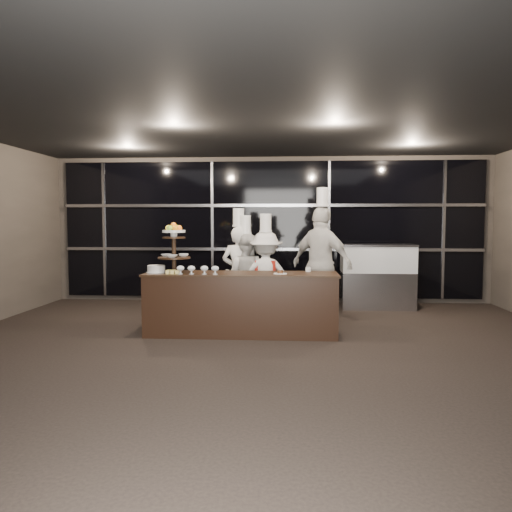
# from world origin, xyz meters

# --- Properties ---
(room) EXTENTS (10.00, 10.00, 10.00)m
(room) POSITION_xyz_m (0.00, 0.00, 1.50)
(room) COLOR black
(room) RESTS_ON ground
(window_wall) EXTENTS (8.60, 0.10, 2.80)m
(window_wall) POSITION_xyz_m (0.00, 4.94, 1.50)
(window_wall) COLOR black
(window_wall) RESTS_ON ground
(buffet_counter) EXTENTS (2.84, 0.74, 0.92)m
(buffet_counter) POSITION_xyz_m (-0.31, 1.92, 0.47)
(buffet_counter) COLOR black
(buffet_counter) RESTS_ON ground
(display_stand) EXTENTS (0.48, 0.48, 0.74)m
(display_stand) POSITION_xyz_m (-1.31, 1.92, 1.34)
(display_stand) COLOR black
(display_stand) RESTS_ON buffet_counter
(compotes) EXTENTS (0.61, 0.11, 0.12)m
(compotes) POSITION_xyz_m (-0.92, 1.70, 1.00)
(compotes) COLOR silver
(compotes) RESTS_ON buffet_counter
(layer_cake) EXTENTS (0.30, 0.30, 0.11)m
(layer_cake) POSITION_xyz_m (-1.57, 1.87, 0.97)
(layer_cake) COLOR white
(layer_cake) RESTS_ON buffet_counter
(pastry_squares) EXTENTS (0.20, 0.13, 0.05)m
(pastry_squares) POSITION_xyz_m (-1.29, 1.75, 0.95)
(pastry_squares) COLOR #FEE97C
(pastry_squares) RESTS_ON buffet_counter
(small_plate) EXTENTS (0.20, 0.20, 0.05)m
(small_plate) POSITION_xyz_m (0.26, 1.82, 0.94)
(small_plate) COLOR white
(small_plate) RESTS_ON buffet_counter
(chef_cup) EXTENTS (0.08, 0.08, 0.07)m
(chef_cup) POSITION_xyz_m (0.68, 2.17, 0.96)
(chef_cup) COLOR white
(chef_cup) RESTS_ON buffet_counter
(display_case) EXTENTS (1.39, 0.61, 1.24)m
(display_case) POSITION_xyz_m (2.09, 4.30, 0.69)
(display_case) COLOR #A5A5AA
(display_case) RESTS_ON ground
(chef_a) EXTENTS (0.64, 0.48, 1.90)m
(chef_a) POSITION_xyz_m (-0.46, 3.03, 0.83)
(chef_a) COLOR white
(chef_a) RESTS_ON ground
(chef_b) EXTENTS (0.81, 0.69, 1.78)m
(chef_b) POSITION_xyz_m (-0.35, 3.00, 0.76)
(chef_b) COLOR silver
(chef_b) RESTS_ON ground
(chef_c) EXTENTS (1.01, 0.63, 1.80)m
(chef_c) POSITION_xyz_m (-0.00, 2.93, 0.77)
(chef_c) COLOR white
(chef_c) RESTS_ON ground
(chef_d) EXTENTS (1.18, 1.07, 2.23)m
(chef_d) POSITION_xyz_m (0.93, 2.90, 0.98)
(chef_d) COLOR silver
(chef_d) RESTS_ON ground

